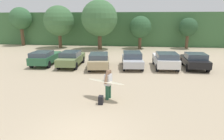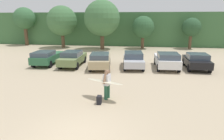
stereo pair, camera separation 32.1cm
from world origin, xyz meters
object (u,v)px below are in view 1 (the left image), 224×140
at_px(parked_car_black, 195,60).
at_px(person_adult, 108,83).
at_px(parked_car_olive_green, 71,58).
at_px(surfboard_cream, 106,82).
at_px(parked_car_silver, 132,59).
at_px(backpack_dropped, 101,100).
at_px(parked_car_tan, 99,60).
at_px(parked_car_forest_green, 45,57).
at_px(parked_car_white, 165,60).

xyz_separation_m(parked_car_black, person_adult, (-6.88, -8.17, 0.21)).
distance_m(parked_car_olive_green, surfboard_cream, 9.08).
distance_m(parked_car_silver, backpack_dropped, 8.85).
bearing_deg(parked_car_olive_green, parked_car_tan, -101.73).
distance_m(parked_car_forest_green, parked_car_tan, 5.58).
bearing_deg(backpack_dropped, parked_car_silver, 80.56).
distance_m(surfboard_cream, backpack_dropped, 1.10).
bearing_deg(parked_car_black, parked_car_olive_green, 93.20).
bearing_deg(parked_car_forest_green, parked_car_silver, -92.98).
height_order(person_adult, backpack_dropped, person_adult).
bearing_deg(parked_car_forest_green, parked_car_olive_green, -95.82).
bearing_deg(parked_car_forest_green, backpack_dropped, -143.78).
distance_m(parked_car_forest_green, parked_car_silver, 8.59).
bearing_deg(parked_car_white, parked_car_olive_green, 89.31).
relative_size(surfboard_cream, backpack_dropped, 5.33).
xyz_separation_m(parked_car_olive_green, surfboard_cream, (4.58, -7.84, 0.27)).
bearing_deg(surfboard_cream, parked_car_white, -95.58).
bearing_deg(backpack_dropped, parked_car_olive_green, 117.28).
relative_size(parked_car_silver, parked_car_white, 1.00).
xyz_separation_m(parked_car_olive_green, parked_car_white, (8.92, 0.17, 0.04)).
height_order(parked_car_silver, backpack_dropped, parked_car_silver).
height_order(parked_car_forest_green, parked_car_tan, parked_car_forest_green).
xyz_separation_m(parked_car_forest_green, parked_car_olive_green, (2.73, -0.12, 0.00)).
bearing_deg(parked_car_forest_green, person_adult, -139.89).
relative_size(parked_car_olive_green, parked_car_white, 1.05).
distance_m(parked_car_black, person_adult, 10.68).
relative_size(parked_car_silver, person_adult, 2.52).
bearing_deg(backpack_dropped, surfboard_cream, 76.94).
height_order(parked_car_forest_green, backpack_dropped, parked_car_forest_green).
height_order(parked_car_tan, parked_car_black, parked_car_black).
xyz_separation_m(parked_car_white, parked_car_black, (2.66, 0.24, -0.05)).
height_order(parked_car_tan, parked_car_white, parked_car_white).
xyz_separation_m(parked_car_forest_green, parked_car_white, (11.65, 0.05, 0.04)).
bearing_deg(parked_car_silver, person_adult, 166.41).
bearing_deg(parked_car_silver, parked_car_tan, 96.35).
relative_size(parked_car_white, surfboard_cream, 1.81).
xyz_separation_m(surfboard_cream, backpack_dropped, (-0.17, -0.72, -0.82)).
height_order(parked_car_black, backpack_dropped, parked_car_black).
height_order(parked_car_olive_green, parked_car_silver, parked_car_olive_green).
bearing_deg(parked_car_silver, parked_car_forest_green, 84.97).
relative_size(parked_car_olive_green, parked_car_black, 1.14).
xyz_separation_m(parked_car_silver, backpack_dropped, (-1.45, -8.72, -0.55)).
relative_size(parked_car_black, person_adult, 2.33).
xyz_separation_m(parked_car_tan, parked_car_white, (6.10, 0.64, 0.05)).
height_order(parked_car_silver, person_adult, person_adult).
bearing_deg(person_adult, parked_car_white, -99.87).
relative_size(parked_car_olive_green, backpack_dropped, 10.13).
bearing_deg(surfboard_cream, parked_car_forest_green, -24.57).
relative_size(parked_car_olive_green, parked_car_silver, 1.05).
distance_m(parked_car_tan, parked_car_black, 8.81).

